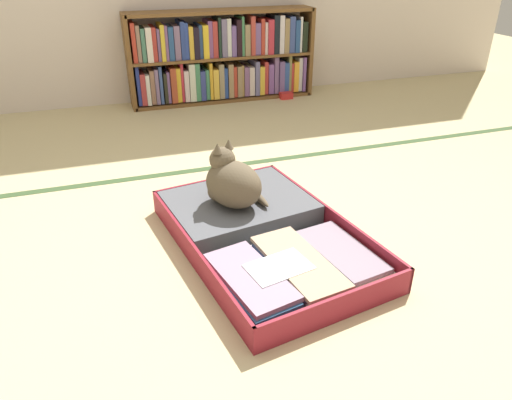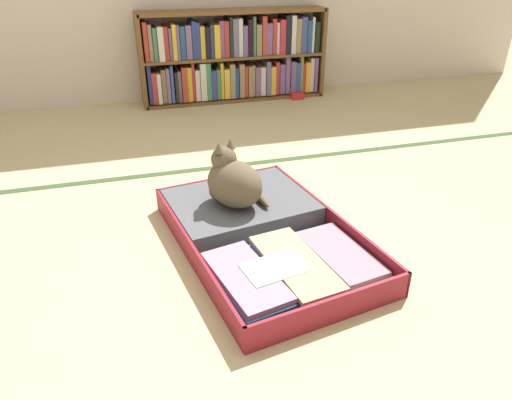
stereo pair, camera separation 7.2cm
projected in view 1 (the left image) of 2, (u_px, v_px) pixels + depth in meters
The scene contains 6 objects.
ground_plane at pixel (259, 270), 1.79m from camera, with size 10.00×10.00×0.00m, color #C7B685.
tatami_border at pixel (203, 169), 2.60m from camera, with size 4.80×0.05×0.00m.
bookshelf at pixel (222, 58), 3.66m from camera, with size 1.44×0.24×0.68m.
open_suitcase at pixel (258, 232), 1.95m from camera, with size 0.78×1.08×0.11m.
black_cat at pixel (231, 182), 1.98m from camera, with size 0.30×0.33×0.28m.
small_red_pouch at pixel (286, 96), 3.81m from camera, with size 0.10×0.07×0.05m.
Camera 1 is at (-0.47, -1.38, 1.08)m, focal length 33.16 mm.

